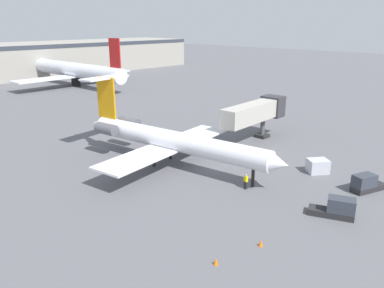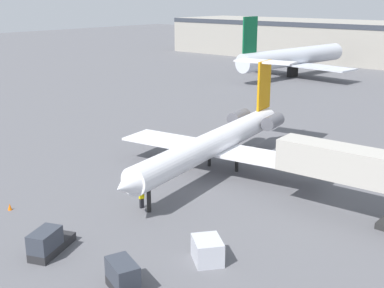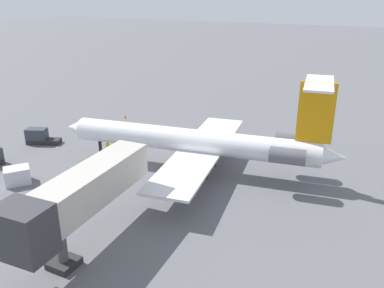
% 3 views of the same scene
% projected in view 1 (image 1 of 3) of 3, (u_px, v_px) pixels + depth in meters
% --- Properties ---
extents(ground_plane, '(400.00, 400.00, 0.10)m').
position_uv_depth(ground_plane, '(209.00, 173.00, 45.18)').
color(ground_plane, '#5B5B60').
extents(regional_jet, '(21.68, 29.50, 10.06)m').
position_uv_depth(regional_jet, '(167.00, 138.00, 46.88)').
color(regional_jet, white).
rests_on(regional_jet, ground_plane).
extents(jet_bridge, '(13.52, 3.62, 6.06)m').
position_uv_depth(jet_bridge, '(257.00, 112.00, 56.39)').
color(jet_bridge, '#B7B2A8').
rests_on(jet_bridge, ground_plane).
extents(ground_crew_marshaller, '(0.36, 0.45, 1.69)m').
position_uv_depth(ground_crew_marshaller, '(246.00, 181.00, 40.49)').
color(ground_crew_marshaller, black).
rests_on(ground_crew_marshaller, ground_plane).
extents(baggage_tug_lead, '(2.84, 4.23, 1.90)m').
position_uv_depth(baggage_tug_lead, '(337.00, 209.00, 34.64)').
color(baggage_tug_lead, '#262628').
rests_on(baggage_tug_lead, ground_plane).
extents(baggage_tug_trailing, '(4.24, 2.68, 1.90)m').
position_uv_depth(baggage_tug_trailing, '(366.00, 184.00, 39.94)').
color(baggage_tug_trailing, '#262628').
rests_on(baggage_tug_trailing, ground_plane).
extents(cargo_container_uld, '(2.95, 2.86, 1.61)m').
position_uv_depth(cargo_container_uld, '(318.00, 166.00, 44.96)').
color(cargo_container_uld, silver).
rests_on(cargo_container_uld, ground_plane).
extents(traffic_cone_near, '(0.36, 0.36, 0.55)m').
position_uv_depth(traffic_cone_near, '(216.00, 261.00, 27.93)').
color(traffic_cone_near, orange).
rests_on(traffic_cone_near, ground_plane).
extents(traffic_cone_mid, '(0.36, 0.36, 0.55)m').
position_uv_depth(traffic_cone_mid, '(261.00, 243.00, 30.24)').
color(traffic_cone_mid, orange).
rests_on(traffic_cone_mid, ground_plane).
extents(parked_airliner_west_mid, '(34.71, 41.18, 13.39)m').
position_uv_depth(parked_airliner_west_mid, '(75.00, 70.00, 105.22)').
color(parked_airliner_west_mid, silver).
rests_on(parked_airliner_west_mid, ground_plane).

